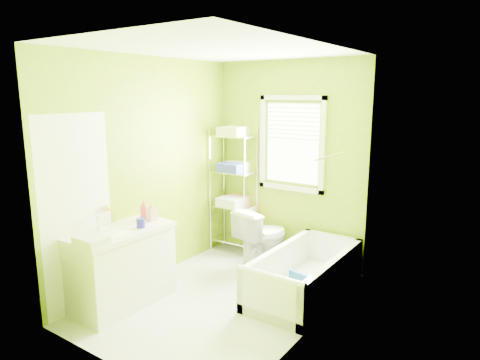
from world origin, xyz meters
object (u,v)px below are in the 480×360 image
Objects in this scene: bathtub at (304,280)px; toilet at (263,236)px; vanity at (122,265)px; wire_shelf_unit at (235,176)px.

toilet reaches higher than bathtub.
wire_shelf_unit is at bearing 88.20° from vanity.
toilet is at bearing 69.57° from vanity.
wire_shelf_unit is (-0.59, 0.22, 0.69)m from toilet.
toilet is 0.44× the size of wire_shelf_unit.
vanity is (-0.65, -1.74, 0.06)m from toilet.
vanity is at bearing -138.80° from bathtub.
wire_shelf_unit reaches higher than bathtub.
bathtub is 1.97m from vanity.
wire_shelf_unit is (0.06, 1.96, 0.63)m from vanity.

